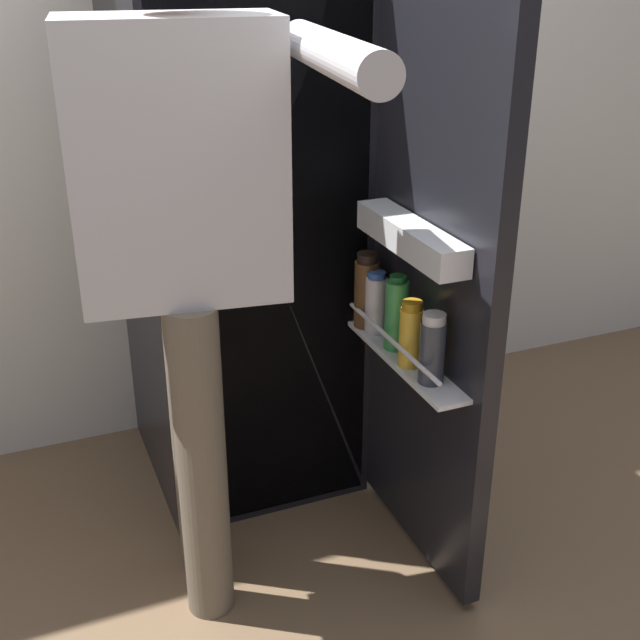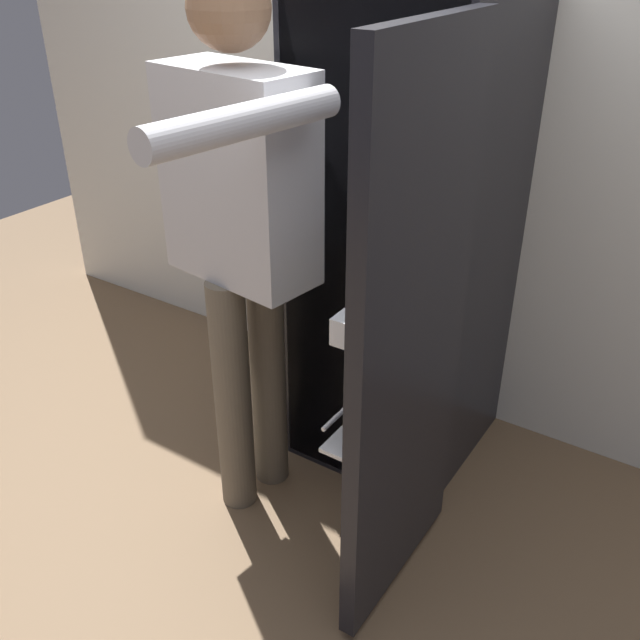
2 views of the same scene
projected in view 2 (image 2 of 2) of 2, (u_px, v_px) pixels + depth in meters
name	position (u px, v px, depth m)	size (l,w,h in m)	color
ground_plane	(315.00, 521.00, 2.38)	(6.79, 6.79, 0.00)	brown
kitchen_wall	(465.00, 70.00, 2.42)	(4.40, 0.10, 2.67)	silver
refrigerator	(406.00, 249.00, 2.35)	(0.65, 1.22, 1.64)	black
person	(243.00, 218.00, 2.03)	(0.57, 0.81, 1.70)	#665B4C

